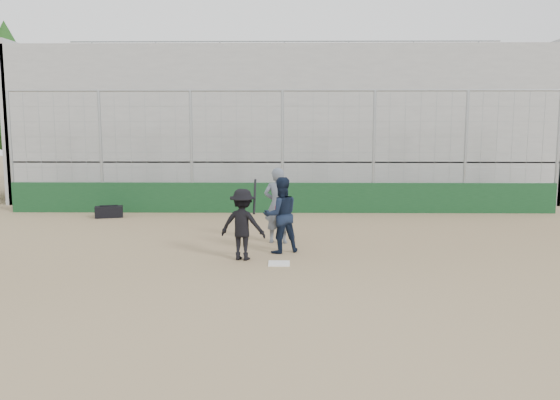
{
  "coord_description": "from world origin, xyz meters",
  "views": [
    {
      "loc": [
        0.17,
        -10.98,
        2.77
      ],
      "look_at": [
        0.0,
        1.4,
        1.15
      ],
      "focal_mm": 35.0,
      "sensor_mm": 36.0,
      "label": 1
    }
  ],
  "objects_px": {
    "umpire": "(278,209)",
    "equipment_bag": "(109,212)",
    "catcher_crouched": "(281,228)",
    "batter_at_plate": "(243,224)"
  },
  "relations": [
    {
      "from": "equipment_bag",
      "to": "umpire",
      "type": "bearing_deg",
      "value": -34.95
    },
    {
      "from": "umpire",
      "to": "equipment_bag",
      "type": "bearing_deg",
      "value": -24.53
    },
    {
      "from": "catcher_crouched",
      "to": "equipment_bag",
      "type": "bearing_deg",
      "value": 138.53
    },
    {
      "from": "catcher_crouched",
      "to": "umpire",
      "type": "height_order",
      "value": "umpire"
    },
    {
      "from": "catcher_crouched",
      "to": "equipment_bag",
      "type": "distance_m",
      "value": 7.3
    },
    {
      "from": "batter_at_plate",
      "to": "umpire",
      "type": "bearing_deg",
      "value": 67.58
    },
    {
      "from": "umpire",
      "to": "equipment_bag",
      "type": "height_order",
      "value": "umpire"
    },
    {
      "from": "umpire",
      "to": "batter_at_plate",
      "type": "bearing_deg",
      "value": 78.0
    },
    {
      "from": "umpire",
      "to": "equipment_bag",
      "type": "distance_m",
      "value": 6.58
    },
    {
      "from": "catcher_crouched",
      "to": "batter_at_plate",
      "type": "bearing_deg",
      "value": -141.3
    }
  ]
}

